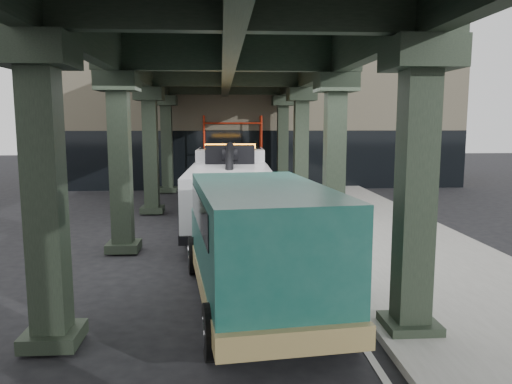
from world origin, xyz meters
name	(u,v)px	position (x,y,z in m)	size (l,w,h in m)	color
ground	(247,271)	(0.00, 0.00, 0.00)	(90.00, 90.00, 0.00)	black
sidewalk	(396,245)	(4.50, 2.00, 0.07)	(5.00, 40.00, 0.15)	gray
lane_stripe	(302,249)	(1.70, 2.00, 0.01)	(0.12, 38.00, 0.01)	silver
viaduct	(228,56)	(-0.40, 2.00, 5.46)	(7.40, 32.00, 6.40)	black
building	(262,117)	(2.00, 20.00, 4.00)	(22.00, 10.00, 8.00)	#C6B793
scaffolding	(233,151)	(0.00, 14.64, 2.11)	(3.08, 0.88, 4.00)	red
tow_truck	(230,186)	(-0.32, 5.27, 1.45)	(2.94, 9.18, 2.98)	black
towed_van	(258,242)	(0.09, -2.55, 1.35)	(3.07, 6.41, 2.51)	#13473E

